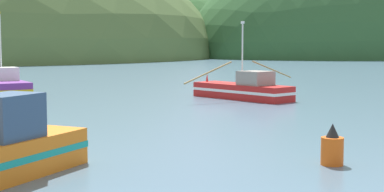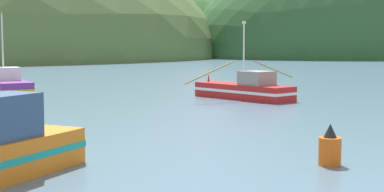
% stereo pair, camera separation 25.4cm
% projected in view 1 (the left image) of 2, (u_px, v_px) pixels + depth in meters
% --- Properties ---
extents(hill_far_right, '(114.98, 91.98, 70.12)m').
position_uv_depth(hill_far_right, '(121.00, 53.00, 253.67)').
color(hill_far_right, '#386633').
rests_on(hill_far_right, ground).
extents(hill_far_center, '(100.05, 80.04, 68.15)m').
position_uv_depth(hill_far_center, '(342.00, 57.00, 178.96)').
color(hill_far_center, '#2D562D').
rests_on(hill_far_center, ground).
extents(fishing_boat_red, '(10.99, 8.99, 6.03)m').
position_uv_depth(fishing_boat_red, '(244.00, 89.00, 44.27)').
color(fishing_boat_red, red).
rests_on(fishing_boat_red, ground).
extents(fishing_boat_purple, '(4.34, 9.41, 6.88)m').
position_uv_depth(fishing_boat_purple, '(3.00, 87.00, 45.91)').
color(fishing_boat_purple, '#6B2D84').
rests_on(fishing_boat_purple, ground).
extents(channel_buoy, '(0.80, 0.80, 1.50)m').
position_uv_depth(channel_buoy, '(332.00, 148.00, 20.33)').
color(channel_buoy, '#E55914').
rests_on(channel_buoy, ground).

